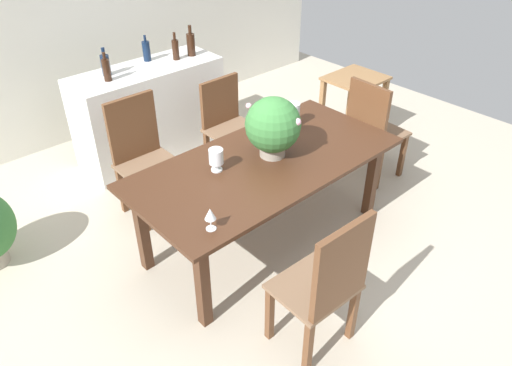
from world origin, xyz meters
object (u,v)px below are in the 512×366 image
chair_foot_end (372,126)px  wine_bottle_dark (146,51)px  chair_far_right (228,122)px  crystal_vase_left (216,158)px  wine_bottle_clear (191,44)px  side_table (354,94)px  wine_bottle_amber (176,49)px  dining_table (266,170)px  wine_bottle_green (106,65)px  flower_centerpiece (273,126)px  wine_glass (210,215)px  chair_near_left (328,282)px  chair_far_left (142,151)px  kitchen_counter (151,112)px  wine_bottle_tall (107,69)px  crystal_vase_center_near (293,112)px

chair_foot_end → wine_bottle_dark: size_ratio=3.94×
chair_far_right → chair_foot_end: bearing=-49.5°
chair_foot_end → crystal_vase_left: size_ratio=5.78×
wine_bottle_clear → side_table: bearing=-44.7°
wine_bottle_amber → chair_foot_end: bearing=-63.2°
dining_table → chair_far_right: 1.13m
wine_bottle_green → side_table: wine_bottle_green is taller
flower_centerpiece → dining_table: bearing=-165.9°
wine_bottle_green → wine_glass: bearing=-103.5°
dining_table → wine_bottle_dark: bearing=83.5°
chair_near_left → wine_bottle_dark: (0.69, 2.97, 0.45)m
chair_far_right → chair_near_left: size_ratio=0.89×
crystal_vase_left → side_table: size_ratio=0.24×
flower_centerpiece → wine_bottle_dark: (0.14, 1.92, 0.04)m
flower_centerpiece → wine_glass: 0.96m
dining_table → wine_bottle_green: (-0.26, 1.87, 0.37)m
flower_centerpiece → wine_bottle_clear: bearing=72.6°
chair_far_left → kitchen_counter: chair_far_left is taller
chair_foot_end → wine_bottle_clear: bearing=25.2°
chair_far_left → wine_glass: (-0.33, -1.38, 0.29)m
dining_table → wine_bottle_amber: 1.88m
wine_bottle_green → wine_bottle_amber: wine_bottle_amber is taller
chair_far_left → wine_bottle_dark: wine_bottle_dark is taller
chair_far_right → wine_bottle_dark: bearing=103.9°
chair_near_left → side_table: 2.81m
wine_bottle_amber → wine_glass: bearing=-120.3°
dining_table → chair_near_left: size_ratio=1.99×
dining_table → chair_foot_end: chair_foot_end is taller
wine_bottle_clear → wine_bottle_amber: 0.18m
wine_bottle_tall → wine_bottle_dark: wine_bottle_tall is taller
chair_foot_end → crystal_vase_center_near: (-0.80, 0.25, 0.32)m
crystal_vase_center_near → wine_bottle_amber: bearing=93.5°
kitchen_counter → wine_bottle_green: wine_bottle_green is taller
wine_glass → dining_table: bearing=24.0°
wine_bottle_green → wine_bottle_clear: (0.89, -0.10, 0.02)m
wine_glass → wine_bottle_green: (0.54, 2.23, 0.17)m
chair_far_left → wine_glass: chair_far_left is taller
chair_near_left → wine_bottle_dark: bearing=-101.1°
wine_glass → crystal_vase_center_near: bearing=24.5°
side_table → wine_bottle_dark: bearing=139.9°
wine_bottle_tall → chair_far_left: bearing=-101.9°
wine_bottle_green → chair_near_left: bearing=-94.2°
chair_far_right → wine_bottle_clear: 0.94m
chair_near_left → wine_bottle_green: size_ratio=4.06×
crystal_vase_center_near → wine_glass: crystal_vase_center_near is taller
chair_foot_end → wine_glass: bearing=102.6°
wine_bottle_clear → wine_bottle_amber: (-0.18, 0.01, -0.01)m
crystal_vase_center_near → side_table: crystal_vase_center_near is taller
wine_bottle_dark → wine_bottle_amber: bearing=-35.5°
crystal_vase_left → wine_bottle_clear: wine_bottle_clear is taller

